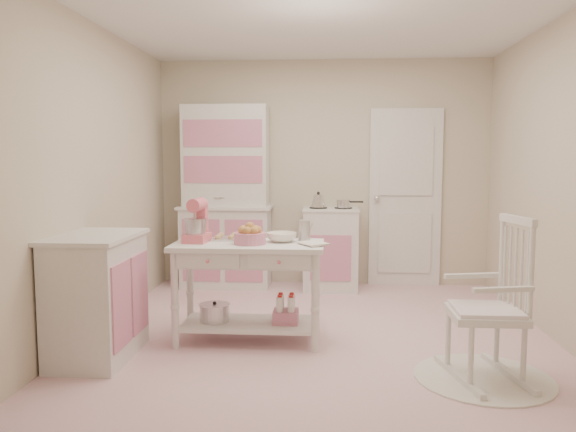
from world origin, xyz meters
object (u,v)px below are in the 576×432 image
object	(u,v)px
stove	(331,248)
bread_basket	(250,238)
hutch	(226,196)
rocking_chair	(486,299)
work_table	(249,292)
base_cabinet	(97,297)
stand_mixer	(197,221)

from	to	relation	value
stove	bread_basket	xyz separation A→B (m)	(-0.65, -1.93, 0.39)
stove	hutch	bearing A→B (deg)	177.61
rocking_chair	bread_basket	distance (m)	1.80
rocking_chair	work_table	xyz separation A→B (m)	(-1.68, 0.68, -0.15)
work_table	hutch	bearing A→B (deg)	105.46
work_table	base_cabinet	bearing A→B (deg)	-156.26
hutch	work_table	world-z (taller)	hutch
hutch	work_table	size ratio (longest dim) A/B	1.73
rocking_chair	bread_basket	xyz separation A→B (m)	(-1.66, 0.63, 0.30)
rocking_chair	work_table	bearing A→B (deg)	145.70
hutch	stove	distance (m)	1.33
hutch	work_table	distance (m)	2.10
base_cabinet	stand_mixer	distance (m)	0.95
rocking_chair	stand_mixer	distance (m)	2.26
hutch	stove	world-z (taller)	hutch
stove	stand_mixer	distance (m)	2.21
stand_mixer	bread_basket	size ratio (longest dim) A/B	1.36
bread_basket	base_cabinet	bearing A→B (deg)	-158.93
stand_mixer	stove	bearing A→B (deg)	65.35
base_cabinet	rocking_chair	distance (m)	2.75
stand_mixer	hutch	bearing A→B (deg)	99.02
base_cabinet	bread_basket	world-z (taller)	base_cabinet
bread_basket	stove	bearing A→B (deg)	71.51
bread_basket	hutch	bearing A→B (deg)	105.62
rocking_chair	work_table	size ratio (longest dim) A/B	0.92
work_table	stand_mixer	xyz separation A→B (m)	(-0.42, 0.02, 0.57)
hutch	stand_mixer	world-z (taller)	hutch
base_cabinet	bread_basket	xyz separation A→B (m)	(1.08, 0.42, 0.39)
stove	rocking_chair	world-z (taller)	rocking_chair
hutch	bread_basket	xyz separation A→B (m)	(0.55, -1.98, -0.19)
stove	rocking_chair	distance (m)	2.76
hutch	bread_basket	bearing A→B (deg)	-74.38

